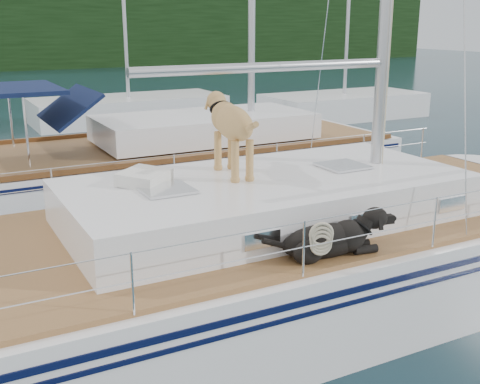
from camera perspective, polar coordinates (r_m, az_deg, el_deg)
ground at (r=8.08m, az=-2.52°, el=-11.78°), size 120.00×120.00×0.00m
main_sailboat at (r=7.83m, az=-1.94°, el=-7.21°), size 12.00×3.80×14.01m
neighbor_sailboat at (r=13.48m, az=-7.52°, el=2.35°), size 11.00×3.50×13.30m
bg_boat_center at (r=23.79m, az=-10.48°, el=7.67°), size 7.20×3.00×11.65m
bg_boat_east at (r=24.83m, az=9.81°, el=8.06°), size 6.40×3.00×11.65m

